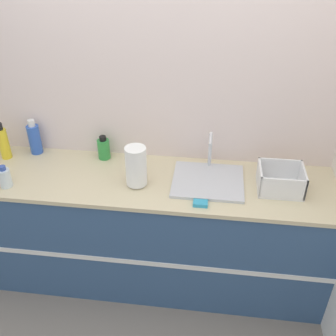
% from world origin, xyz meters
% --- Properties ---
extents(ground_plane, '(12.00, 12.00, 0.00)m').
position_xyz_m(ground_plane, '(0.00, 0.00, 0.00)').
color(ground_plane, slate).
extents(wall_back, '(4.99, 0.06, 2.60)m').
position_xyz_m(wall_back, '(0.00, 0.65, 1.30)').
color(wall_back, silver).
rests_on(wall_back, ground_plane).
extents(counter_cabinet, '(2.61, 0.64, 0.92)m').
position_xyz_m(counter_cabinet, '(0.00, 0.31, 0.46)').
color(counter_cabinet, '#33517A').
rests_on(counter_cabinet, ground_plane).
extents(sink, '(0.47, 0.41, 0.28)m').
position_xyz_m(sink, '(0.44, 0.33, 0.94)').
color(sink, silver).
rests_on(sink, counter_cabinet).
extents(paper_towel_roll, '(0.14, 0.14, 0.28)m').
position_xyz_m(paper_towel_roll, '(-0.03, 0.24, 1.07)').
color(paper_towel_roll, '#4C4C51').
rests_on(paper_towel_roll, counter_cabinet).
extents(dish_rack, '(0.28, 0.25, 0.16)m').
position_xyz_m(dish_rack, '(0.90, 0.31, 0.98)').
color(dish_rack, white).
rests_on(dish_rack, counter_cabinet).
extents(bottle_green, '(0.09, 0.09, 0.18)m').
position_xyz_m(bottle_green, '(-0.33, 0.54, 1.00)').
color(bottle_green, '#2D8C3D').
rests_on(bottle_green, counter_cabinet).
extents(bottle_blue, '(0.09, 0.09, 0.27)m').
position_xyz_m(bottle_blue, '(-0.85, 0.55, 1.04)').
color(bottle_blue, '#2D56B7').
rests_on(bottle_blue, counter_cabinet).
extents(bottle_yellow, '(0.07, 0.07, 0.28)m').
position_xyz_m(bottle_yellow, '(-1.04, 0.45, 1.05)').
color(bottle_yellow, yellow).
rests_on(bottle_yellow, counter_cabinet).
extents(bottle_clear, '(0.08, 0.08, 0.15)m').
position_xyz_m(bottle_clear, '(-0.87, 0.11, 0.99)').
color(bottle_clear, silver).
rests_on(bottle_clear, counter_cabinet).
extents(sponge, '(0.09, 0.06, 0.02)m').
position_xyz_m(sponge, '(0.40, 0.07, 0.94)').
color(sponge, '#3399BF').
rests_on(sponge, counter_cabinet).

